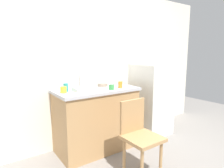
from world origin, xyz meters
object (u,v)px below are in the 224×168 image
(terracotta_bowl, at_px, (103,85))
(cup_green, at_px, (111,87))
(dish_tray, at_px, (84,89))
(chair, at_px, (139,134))
(cup_teal, at_px, (66,87))
(cup_orange, at_px, (120,85))
(refrigerator, at_px, (151,99))
(cup_yellow, at_px, (63,90))

(terracotta_bowl, xyz_separation_m, cup_green, (-0.04, -0.31, 0.01))
(dish_tray, xyz_separation_m, cup_green, (0.36, -0.14, 0.01))
(chair, distance_m, cup_teal, 1.13)
(cup_orange, height_order, cup_teal, cup_teal)
(dish_tray, relative_size, cup_orange, 2.89)
(refrigerator, xyz_separation_m, cup_orange, (-0.81, -0.15, 0.35))
(dish_tray, relative_size, terracotta_bowl, 1.75)
(cup_orange, distance_m, cup_green, 0.18)
(dish_tray, distance_m, cup_teal, 0.24)
(cup_green, bearing_deg, terracotta_bowl, 82.00)
(cup_yellow, bearing_deg, cup_orange, -9.72)
(chair, bearing_deg, terracotta_bowl, 84.34)
(dish_tray, xyz_separation_m, cup_yellow, (-0.28, 0.03, 0.02))
(dish_tray, height_order, cup_orange, cup_orange)
(cup_orange, height_order, cup_yellow, cup_orange)
(dish_tray, distance_m, cup_yellow, 0.28)
(chair, distance_m, cup_yellow, 1.11)
(refrigerator, bearing_deg, cup_teal, 177.84)
(cup_orange, distance_m, cup_teal, 0.79)
(cup_yellow, bearing_deg, terracotta_bowl, 11.18)
(chair, height_order, dish_tray, dish_tray)
(cup_green, relative_size, cup_teal, 0.70)
(terracotta_bowl, bearing_deg, dish_tray, -158.13)
(cup_orange, relative_size, cup_teal, 0.89)
(dish_tray, bearing_deg, refrigerator, 1.47)
(cup_orange, relative_size, cup_yellow, 1.17)
(terracotta_bowl, height_order, cup_yellow, cup_yellow)
(dish_tray, height_order, cup_yellow, cup_yellow)
(chair, xyz_separation_m, cup_yellow, (-0.60, 0.80, 0.47))
(refrigerator, xyz_separation_m, dish_tray, (-1.35, -0.03, 0.33))
(cup_teal, bearing_deg, cup_green, -22.14)
(cup_green, relative_size, cup_yellow, 0.93)
(cup_orange, bearing_deg, cup_yellow, 170.28)
(refrigerator, bearing_deg, chair, -141.78)
(cup_green, bearing_deg, cup_yellow, 165.01)
(chair, height_order, cup_orange, cup_orange)
(cup_yellow, bearing_deg, cup_teal, 48.77)
(terracotta_bowl, xyz_separation_m, cup_teal, (-0.62, -0.07, 0.03))
(cup_yellow, xyz_separation_m, cup_teal, (0.06, 0.07, 0.01))
(chair, bearing_deg, cup_orange, 70.98)
(chair, bearing_deg, cup_yellow, 126.15)
(terracotta_bowl, bearing_deg, cup_teal, -173.67)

